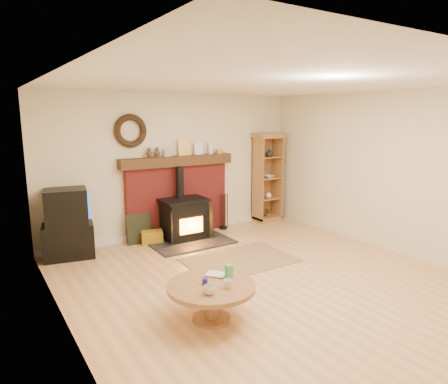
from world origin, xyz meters
TOP-DOWN VIEW (x-y plane):
  - ground at (0.00, 0.00)m, footprint 5.50×5.50m
  - room_shell at (-0.02, 0.09)m, footprint 5.02×5.52m
  - chimney_breast at (0.00, 2.67)m, footprint 2.20×0.22m
  - wood_stove at (-0.06, 2.27)m, footprint 1.40×1.00m
  - area_rug at (0.16, 0.89)m, footprint 1.64×1.13m
  - tv_unit at (-2.02, 2.47)m, footprint 0.83×0.65m
  - curio_cabinet at (2.01, 2.55)m, footprint 0.59×0.43m
  - firelog_box at (-0.65, 2.40)m, footprint 0.41×0.32m
  - leaning_painting at (-0.83, 2.55)m, footprint 0.44×0.12m
  - fire_tools at (0.90, 2.50)m, footprint 0.19×0.16m
  - coffee_table at (-1.14, -0.44)m, footprint 0.97×0.97m

SIDE VIEW (x-z plane):
  - ground at x=0.00m, z-range 0.00..0.00m
  - area_rug at x=0.16m, z-range 0.00..0.01m
  - firelog_box at x=-0.65m, z-range 0.00..0.23m
  - fire_tools at x=0.90m, z-range -0.19..0.51m
  - leaning_painting at x=-0.83m, z-range 0.00..0.53m
  - coffee_table at x=-1.14m, z-range 0.05..0.62m
  - wood_stove at x=-0.06m, z-range -0.29..1.02m
  - tv_unit at x=-2.02m, z-range -0.02..1.08m
  - chimney_breast at x=0.00m, z-range -0.09..1.69m
  - curio_cabinet at x=2.01m, z-range 0.00..1.85m
  - room_shell at x=-0.02m, z-range 0.41..3.02m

